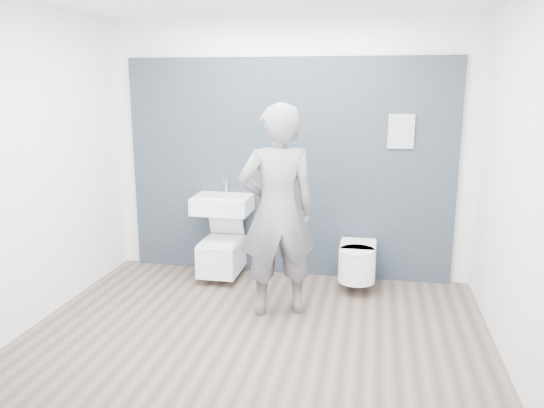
% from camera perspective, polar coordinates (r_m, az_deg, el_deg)
% --- Properties ---
extents(ground, '(4.00, 4.00, 0.00)m').
position_cam_1_polar(ground, '(4.83, -1.42, -13.23)').
color(ground, brown).
rests_on(ground, ground).
extents(room_shell, '(4.00, 4.00, 4.00)m').
position_cam_1_polar(room_shell, '(4.36, -1.54, 7.78)').
color(room_shell, silver).
rests_on(room_shell, ground).
extents(tile_wall, '(3.60, 0.06, 2.40)m').
position_cam_1_polar(tile_wall, '(6.16, 1.58, -7.32)').
color(tile_wall, black).
rests_on(tile_wall, ground).
extents(washbasin, '(0.62, 0.46, 0.46)m').
position_cam_1_polar(washbasin, '(5.83, -5.36, 0.02)').
color(washbasin, white).
rests_on(washbasin, ground).
extents(toilet_square, '(0.41, 0.60, 0.79)m').
position_cam_1_polar(toilet_square, '(5.92, -5.42, -5.36)').
color(toilet_square, white).
rests_on(toilet_square, ground).
extents(toilet_rounded, '(0.38, 0.64, 0.35)m').
position_cam_1_polar(toilet_rounded, '(5.65, 9.16, -6.11)').
color(toilet_rounded, white).
rests_on(toilet_rounded, ground).
extents(info_placard, '(0.27, 0.03, 0.36)m').
position_cam_1_polar(info_placard, '(6.05, 12.89, -8.04)').
color(info_placard, silver).
rests_on(info_placard, ground).
extents(visitor, '(0.84, 0.69, 1.96)m').
position_cam_1_polar(visitor, '(4.83, 0.60, -0.82)').
color(visitor, slate).
rests_on(visitor, ground).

